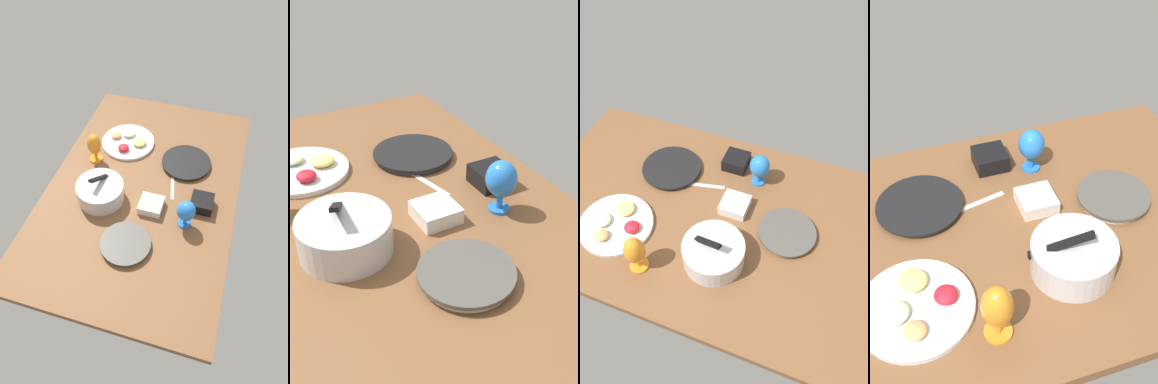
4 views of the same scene
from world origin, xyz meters
TOP-DOWN VIEW (x-y plane):
  - ground_plane at (0.00, 0.00)cm, footprint 160.00×104.00cm
  - dinner_plate_left at (-39.41, -2.67)cm, footprint 25.03×25.03cm
  - dinner_plate_right at (24.15, -19.51)cm, footprint 29.03×29.03cm
  - mixing_bowl at (-14.30, 19.79)cm, footprint 26.32×25.45cm
  - fruit_platter at (32.28, 19.39)cm, footprint 32.94×32.94cm
  - hurricane_glass_blue at (-18.50, -27.57)cm, footprint 9.51×9.51cm
  - square_bowl_white at (-13.41, -8.34)cm, footprint 12.20×12.20cm
  - square_bowl_black at (-4.84, -33.87)cm, footprint 11.75×11.75cm
  - fork_by_right_plate at (4.09, -16.02)cm, footprint 17.96×5.65cm

SIDE VIEW (x-z plane):
  - ground_plane at x=0.00cm, z-range -4.00..0.00cm
  - fork_by_right_plate at x=4.09cm, z-range 0.00..0.60cm
  - dinner_plate_right at x=24.15cm, z-range 0.05..2.47cm
  - fruit_platter at x=32.28cm, z-range -1.04..4.00cm
  - dinner_plate_left at x=-39.41cm, z-range 0.06..2.93cm
  - square_bowl_white at x=-13.41cm, z-range 0.28..5.15cm
  - square_bowl_black at x=-4.84cm, z-range 0.36..6.69cm
  - mixing_bowl at x=-14.30cm, z-range -2.92..14.28cm
  - hurricane_glass_blue at x=-18.50cm, z-range 2.20..18.91cm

